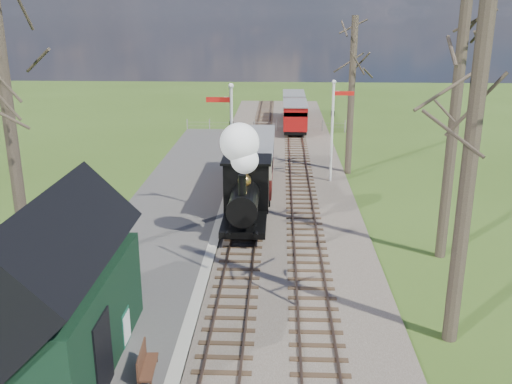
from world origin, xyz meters
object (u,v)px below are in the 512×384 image
Objects in this scene: semaphore_far at (334,124)px; locomotive at (245,183)px; red_carriage_a at (295,116)px; red_carriage_b at (294,105)px; bench at (145,363)px; coach at (252,161)px; person at (117,328)px; semaphore_near at (230,142)px; station_shed at (53,294)px; sign_board at (125,327)px.

locomotive is (-4.39, -7.85, -1.10)m from semaphore_far.
red_carriage_a is at bearing 97.57° from semaphore_far.
red_carriage_b is 3.64× the size of bench.
bench is at bearing -109.03° from semaphore_far.
coach reaches higher than person.
bench is (-4.56, -31.70, -0.85)m from red_carriage_a.
person is at bearing -100.74° from coach.
locomotive reaches higher than bench.
semaphore_far is at bearing 49.40° from semaphore_near.
semaphore_near is 1.26× the size of locomotive.
person is at bearing 132.70° from bench.
station_shed reaches higher than sign_board.
sign_board is (-5.42, -30.28, -0.67)m from red_carriage_a.
sign_board is at bearing -100.14° from red_carriage_a.
station_shed is 0.80× the size of coach.
semaphore_near is at bearing -99.88° from red_carriage_a.
coach is at bearing 79.47° from sign_board.
person is (-7.31, -17.28, -2.47)m from semaphore_far.
person is at bearing -107.25° from locomotive.
locomotive is at bearing 67.11° from station_shed.
red_carriage_a and red_carriage_b have the same top height.
locomotive is 9.97m from person.
person is (-2.93, -9.43, -1.37)m from locomotive.
red_carriage_a is (6.90, 31.35, -0.89)m from station_shed.
station_shed is 1.35× the size of red_carriage_b.
coach is (-4.37, -1.78, -1.71)m from semaphore_far.
person is at bearing -112.94° from semaphore_far.
station_shed is 2.40m from sign_board.
red_carriage_a is 1.00× the size of red_carriage_b.
semaphore_near is at bearing 112.25° from locomotive.
red_carriage_a is at bearing 79.86° from sign_board.
station_shed is at bearing 93.81° from person.
coach is at bearing 75.16° from station_shed.
semaphore_far reaches higher than locomotive.
station_shed is 11.02m from locomotive.
red_carriage_a is (3.37, 19.35, -2.24)m from semaphore_near.
semaphore_near is at bearing -100.33° from coach.
semaphore_near is at bearing 79.40° from sign_board.
locomotive is 3.59× the size of person.
semaphore_near is 4.54× the size of person.
locomotive is at bearing -97.02° from red_carriage_a.
coach is 1.69× the size of red_carriage_b.
station_shed is at bearing -144.15° from sign_board.
semaphore_far is 5.02m from coach.
station_shed is 1.35× the size of red_carriage_a.
sign_board is (-2.80, -9.08, -1.54)m from locomotive.
semaphore_near is 25.18m from red_carriage_b.
sign_board is (1.48, 1.07, -1.56)m from station_shed.
red_carriage_b reaches higher than sign_board.
red_carriage_a is at bearing 82.98° from locomotive.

